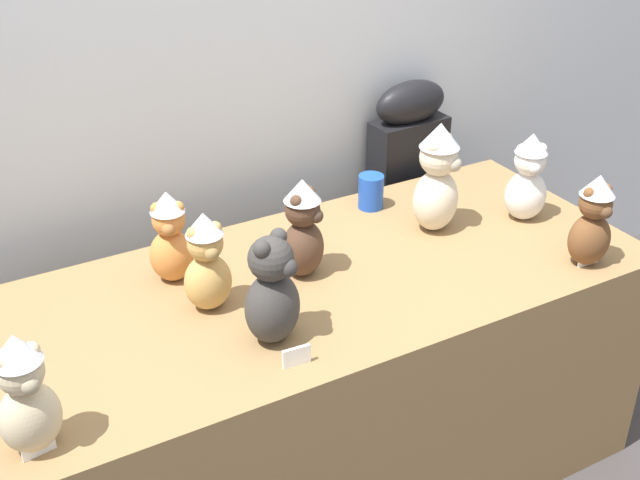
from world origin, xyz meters
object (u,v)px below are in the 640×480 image
object	(u,v)px
teddy_bear_cream	(437,179)
teddy_bear_sand	(25,395)
display_table	(320,383)
teddy_bear_snow	(528,178)
teddy_bear_charcoal	(272,292)
teddy_bear_cocoa	(303,229)
teddy_bear_chestnut	(593,221)
party_cup_blue	(371,192)
teddy_bear_honey	(207,263)
teddy_bear_ginger	(170,238)
instrument_case	(404,215)

from	to	relation	value
teddy_bear_cream	teddy_bear_sand	world-z (taller)	teddy_bear_cream
display_table	teddy_bear_snow	xyz separation A→B (m)	(0.72, -0.00, 0.51)
display_table	teddy_bear_charcoal	world-z (taller)	teddy_bear_charcoal
teddy_bear_cocoa	teddy_bear_chestnut	xyz separation A→B (m)	(0.72, -0.34, -0.01)
teddy_bear_snow	party_cup_blue	distance (m)	0.48
teddy_bear_honey	party_cup_blue	bearing A→B (deg)	22.45
teddy_bear_cocoa	teddy_bear_chestnut	distance (m)	0.80
teddy_bear_snow	teddy_bear_charcoal	distance (m)	0.98
teddy_bear_charcoal	teddy_bear_cream	bearing A→B (deg)	-7.83
teddy_bear_cocoa	teddy_bear_sand	world-z (taller)	teddy_bear_cocoa
teddy_bear_honey	teddy_bear_ginger	world-z (taller)	teddy_bear_honey
instrument_case	party_cup_blue	world-z (taller)	instrument_case
display_table	party_cup_blue	xyz separation A→B (m)	(0.35, 0.29, 0.42)
teddy_bear_sand	party_cup_blue	distance (m)	1.32
party_cup_blue	teddy_bear_charcoal	bearing A→B (deg)	-140.66
display_table	teddy_bear_sand	bearing A→B (deg)	-161.10
instrument_case	teddy_bear_cream	bearing A→B (deg)	-118.49
teddy_bear_cocoa	teddy_bear_ginger	world-z (taller)	teddy_bear_cocoa
teddy_bear_chestnut	teddy_bear_ginger	bearing A→B (deg)	158.15
teddy_bear_snow	teddy_bear_cream	bearing A→B (deg)	-173.78
teddy_bear_sand	teddy_bear_ginger	size ratio (longest dim) A/B	1.06
party_cup_blue	instrument_case	bearing A→B (deg)	37.54
instrument_case	teddy_bear_cocoa	size ratio (longest dim) A/B	3.59
teddy_bear_snow	teddy_bear_sand	size ratio (longest dim) A/B	1.00
display_table	teddy_bear_cream	distance (m)	0.70
teddy_bear_honey	teddy_bear_charcoal	size ratio (longest dim) A/B	0.95
teddy_bear_cream	teddy_bear_ginger	size ratio (longest dim) A/B	1.28
teddy_bear_cream	teddy_bear_charcoal	distance (m)	0.73
instrument_case	teddy_bear_chestnut	xyz separation A→B (m)	(0.04, -0.83, 0.35)
teddy_bear_snow	teddy_bear_chestnut	bearing A→B (deg)	-72.53
instrument_case	teddy_bear_honey	distance (m)	1.15
teddy_bear_charcoal	teddy_bear_sand	world-z (taller)	teddy_bear_charcoal
instrument_case	teddy_bear_chestnut	distance (m)	0.90
teddy_bear_snow	teddy_bear_charcoal	bearing A→B (deg)	-146.13
teddy_bear_sand	teddy_bear_chestnut	bearing A→B (deg)	-13.01
teddy_bear_charcoal	teddy_bear_ginger	bearing A→B (deg)	77.44
teddy_bear_charcoal	teddy_bear_snow	bearing A→B (deg)	-18.53
teddy_bear_ginger	party_cup_blue	bearing A→B (deg)	29.26
party_cup_blue	display_table	bearing A→B (deg)	-140.09
display_table	teddy_bear_honey	size ratio (longest dim) A/B	6.75
teddy_bear_charcoal	teddy_bear_sand	bearing A→B (deg)	159.88
display_table	teddy_bear_ginger	size ratio (longest dim) A/B	6.98
display_table	teddy_bear_chestnut	distance (m)	0.91
instrument_case	teddy_bear_sand	bearing A→B (deg)	-154.39
teddy_bear_sand	teddy_bear_ginger	bearing A→B (deg)	32.39
display_table	teddy_bear_cream	xyz separation A→B (m)	(0.44, 0.08, 0.53)
teddy_bear_snow	teddy_bear_ginger	bearing A→B (deg)	-167.31
teddy_bear_honey	teddy_bear_sand	size ratio (longest dim) A/B	0.97
teddy_bear_sand	teddy_bear_snow	bearing A→B (deg)	-2.23
display_table	instrument_case	size ratio (longest dim) A/B	1.80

